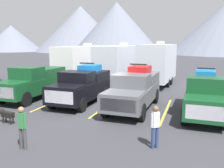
% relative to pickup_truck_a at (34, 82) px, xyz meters
% --- Properties ---
extents(ground_plane, '(240.00, 240.00, 0.00)m').
position_rel_pickup_truck_a_xyz_m(ground_plane, '(5.53, -1.21, -1.17)').
color(ground_plane, '#38383D').
extents(pickup_truck_a, '(2.22, 5.67, 2.25)m').
position_rel_pickup_truck_a_xyz_m(pickup_truck_a, '(0.00, 0.00, 0.00)').
color(pickup_truck_a, '#144723').
rests_on(pickup_truck_a, ground).
extents(pickup_truck_b, '(2.30, 5.31, 2.54)m').
position_rel_pickup_truck_a_xyz_m(pickup_truck_b, '(3.73, -0.05, -0.01)').
color(pickup_truck_b, black).
rests_on(pickup_truck_b, ground).
extents(pickup_truck_c, '(2.31, 5.85, 2.59)m').
position_rel_pickup_truck_a_xyz_m(pickup_truck_c, '(7.28, -0.33, 0.02)').
color(pickup_truck_c, '#595B60').
rests_on(pickup_truck_c, ground).
extents(pickup_truck_d, '(2.14, 5.54, 2.48)m').
position_rel_pickup_truck_a_xyz_m(pickup_truck_d, '(11.16, -0.43, -0.02)').
color(pickup_truck_d, '#144723').
rests_on(pickup_truck_d, ground).
extents(lot_stripe_a, '(0.12, 5.50, 0.01)m').
position_rel_pickup_truck_a_xyz_m(lot_stripe_a, '(-1.72, -0.31, -1.17)').
color(lot_stripe_a, gold).
rests_on(lot_stripe_a, ground).
extents(lot_stripe_b, '(0.12, 5.50, 0.01)m').
position_rel_pickup_truck_a_xyz_m(lot_stripe_b, '(1.90, -0.31, -1.17)').
color(lot_stripe_b, gold).
rests_on(lot_stripe_b, ground).
extents(lot_stripe_c, '(0.12, 5.50, 0.01)m').
position_rel_pickup_truck_a_xyz_m(lot_stripe_c, '(5.53, -0.31, -1.17)').
color(lot_stripe_c, gold).
rests_on(lot_stripe_c, ground).
extents(lot_stripe_d, '(0.12, 5.50, 0.01)m').
position_rel_pickup_truck_a_xyz_m(lot_stripe_d, '(9.15, -0.31, -1.17)').
color(lot_stripe_d, gold).
rests_on(lot_stripe_d, ground).
extents(camper_trailer_a, '(2.91, 8.89, 3.77)m').
position_rel_pickup_truck_a_xyz_m(camper_trailer_a, '(-0.19, 8.31, 0.81)').
color(camper_trailer_a, white).
rests_on(camper_trailer_a, ground).
extents(camper_trailer_b, '(2.90, 8.85, 3.83)m').
position_rel_pickup_truck_a_xyz_m(camper_trailer_b, '(3.66, 8.60, 0.85)').
color(camper_trailer_b, silver).
rests_on(camper_trailer_b, ground).
extents(camper_trailer_c, '(2.82, 7.31, 3.97)m').
position_rel_pickup_truck_a_xyz_m(camper_trailer_c, '(7.43, 8.03, 0.91)').
color(camper_trailer_c, silver).
rests_on(camper_trailer_c, ground).
extents(person_a, '(0.31, 0.30, 1.63)m').
position_rel_pickup_truck_a_xyz_m(person_a, '(9.30, -5.53, -0.23)').
color(person_a, navy).
rests_on(person_a, ground).
extents(person_b, '(0.36, 0.22, 1.62)m').
position_rel_pickup_truck_a_xyz_m(person_b, '(4.73, -7.18, -0.24)').
color(person_b, '#3F3F42').
rests_on(person_b, ground).
extents(dog, '(0.97, 0.35, 0.69)m').
position_rel_pickup_truck_a_xyz_m(dog, '(2.02, -5.01, -0.71)').
color(dog, black).
rests_on(dog, ground).
extents(mountain_ridge, '(158.01, 44.11, 17.72)m').
position_rel_pickup_truck_a_xyz_m(mountain_ridge, '(10.66, 70.51, 6.80)').
color(mountain_ridge, slate).
rests_on(mountain_ridge, ground).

